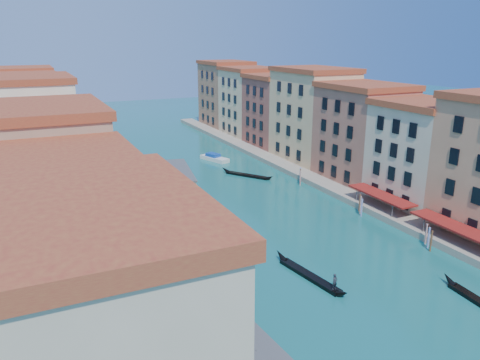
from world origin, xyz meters
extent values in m
cube|color=maroon|center=(-26.00, 8.00, 18.50)|extent=(12.80, 16.40, 1.00)
cube|color=tan|center=(-26.00, 23.50, 8.50)|extent=(12.00, 15.00, 17.00)
cube|color=maroon|center=(-26.00, 23.50, 17.50)|extent=(12.80, 15.40, 1.00)
cube|color=#9F7A5C|center=(-26.00, 39.50, 9.50)|extent=(12.00, 17.00, 19.00)
cube|color=maroon|center=(-26.00, 39.50, 19.50)|extent=(12.80, 17.40, 1.00)
cube|color=#E1AC8F|center=(-26.00, 55.00, 8.25)|extent=(12.00, 14.00, 16.50)
cube|color=maroon|center=(-26.00, 55.00, 17.00)|extent=(12.80, 14.40, 1.00)
cube|color=beige|center=(-26.00, 71.00, 10.00)|extent=(12.00, 18.00, 20.00)
cube|color=maroon|center=(-26.00, 71.00, 20.50)|extent=(12.80, 18.40, 1.00)
cube|color=tan|center=(-26.00, 88.00, 8.75)|extent=(12.00, 16.00, 17.50)
cube|color=maroon|center=(-26.00, 88.00, 18.00)|extent=(12.80, 16.40, 1.00)
cube|color=#AC755C|center=(-26.00, 103.50, 9.25)|extent=(12.00, 15.00, 18.50)
cube|color=maroon|center=(-26.00, 103.50, 19.00)|extent=(12.80, 15.40, 1.00)
cube|color=tan|center=(-26.00, 119.50, 9.50)|extent=(12.00, 17.00, 19.00)
cube|color=maroon|center=(-26.00, 119.50, 19.50)|extent=(12.80, 17.40, 1.00)
cube|color=#CDAD8D|center=(30.00, 39.00, 8.25)|extent=(12.00, 14.00, 16.50)
cube|color=maroon|center=(30.00, 39.00, 17.00)|extent=(12.80, 14.40, 1.00)
cube|color=#A15A44|center=(30.00, 54.00, 9.00)|extent=(12.00, 16.00, 18.00)
cube|color=maroon|center=(30.00, 54.00, 18.50)|extent=(12.80, 16.40, 1.00)
cube|color=tan|center=(30.00, 71.00, 10.00)|extent=(12.00, 18.00, 20.00)
cube|color=maroon|center=(30.00, 71.00, 20.50)|extent=(12.80, 18.40, 1.00)
cube|color=brown|center=(30.00, 87.50, 8.75)|extent=(12.00, 15.00, 17.50)
cube|color=maroon|center=(30.00, 87.50, 18.00)|extent=(12.80, 15.40, 1.00)
cube|color=#D9B182|center=(30.00, 103.00, 9.25)|extent=(12.00, 16.00, 18.50)
cube|color=maroon|center=(30.00, 103.00, 19.00)|extent=(12.80, 16.40, 1.00)
cube|color=#9B6345|center=(30.00, 119.50, 9.75)|extent=(12.00, 17.00, 19.50)
cube|color=maroon|center=(30.00, 119.50, 20.00)|extent=(12.80, 17.40, 1.00)
cube|color=gray|center=(22.00, 65.00, 0.50)|extent=(4.00, 140.00, 1.00)
cube|color=maroon|center=(22.20, 23.50, 3.00)|extent=(3.20, 15.30, 0.25)
cylinder|color=#505052|center=(20.80, 28.60, 1.50)|extent=(0.12, 0.12, 3.00)
cube|color=maroon|center=(22.20, 39.00, 3.00)|extent=(3.20, 12.60, 0.25)
cylinder|color=#505052|center=(20.80, 34.80, 1.50)|extent=(0.12, 0.12, 3.00)
cylinder|color=#505052|center=(20.80, 43.20, 1.50)|extent=(0.12, 0.12, 3.00)
cylinder|color=brown|center=(18.50, 25.00, 1.30)|extent=(0.24, 0.24, 3.20)
cylinder|color=brown|center=(19.10, 26.00, 1.30)|extent=(0.24, 0.24, 3.20)
cylinder|color=brown|center=(19.70, 27.00, 1.30)|extent=(0.24, 0.24, 3.20)
cylinder|color=brown|center=(18.50, 39.00, 1.30)|extent=(0.24, 0.24, 3.20)
cylinder|color=brown|center=(19.10, 40.00, 1.30)|extent=(0.24, 0.24, 3.20)
cylinder|color=brown|center=(19.70, 41.00, 1.30)|extent=(0.24, 0.24, 3.20)
cylinder|color=brown|center=(18.50, 57.00, 1.30)|extent=(0.24, 0.24, 3.20)
cylinder|color=brown|center=(19.10, 58.00, 1.30)|extent=(0.24, 0.24, 3.20)
cylinder|color=brown|center=(19.70, 59.00, 1.30)|extent=(0.24, 0.24, 3.20)
cube|color=white|center=(-2.22, 67.27, 0.60)|extent=(7.91, 20.45, 1.20)
cube|color=silver|center=(-2.22, 67.27, 1.90)|extent=(6.72, 16.43, 1.60)
cube|color=#505052|center=(-2.22, 67.27, 2.85)|extent=(7.11, 16.98, 0.25)
cube|color=orange|center=(-2.22, 67.27, 1.15)|extent=(7.96, 20.46, 0.25)
cube|color=black|center=(0.18, 25.65, 0.24)|extent=(2.62, 9.69, 0.48)
cone|color=black|center=(-0.63, 30.93, 0.64)|extent=(1.28, 2.27, 1.79)
cone|color=black|center=(0.99, 20.37, 0.53)|extent=(1.22, 1.90, 1.58)
imported|color=#23272E|center=(0.80, 21.64, 1.35)|extent=(0.73, 0.54, 1.84)
cone|color=black|center=(13.67, 17.69, 0.61)|extent=(1.08, 2.11, 1.71)
cube|color=black|center=(11.94, 66.72, 0.23)|extent=(6.26, 8.38, 0.47)
cone|color=black|center=(8.99, 71.01, 0.63)|extent=(1.96, 2.26, 1.75)
cone|color=black|center=(14.89, 62.42, 0.52)|extent=(1.75, 1.96, 1.54)
cube|color=silver|center=(-6.97, 35.45, 0.37)|extent=(3.97, 6.82, 0.74)
cube|color=#124099|center=(-6.82, 35.90, 1.02)|extent=(2.46, 3.17, 0.65)
cube|color=silver|center=(10.86, 81.64, 0.43)|extent=(4.88, 7.96, 0.87)
cube|color=#124099|center=(10.67, 82.15, 1.19)|extent=(2.96, 3.73, 0.76)
camera|label=1|loc=(-27.81, -15.34, 26.67)|focal=35.00mm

